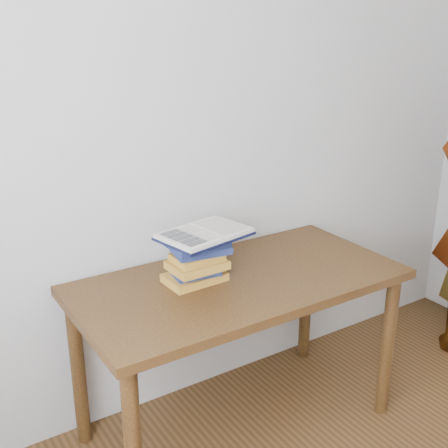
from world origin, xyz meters
TOP-DOWN VIEW (x-y plane):
  - desk at (-0.01, 1.38)m, footprint 1.37×0.68m
  - book_stack at (-0.18, 1.45)m, footprint 0.27×0.19m
  - open_book at (-0.14, 1.45)m, footprint 0.39×0.31m

SIDE VIEW (x-z plane):
  - desk at x=-0.01m, z-range 0.27..1.00m
  - book_stack at x=-0.18m, z-range 0.73..0.92m
  - open_book at x=-0.14m, z-range 0.92..0.94m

